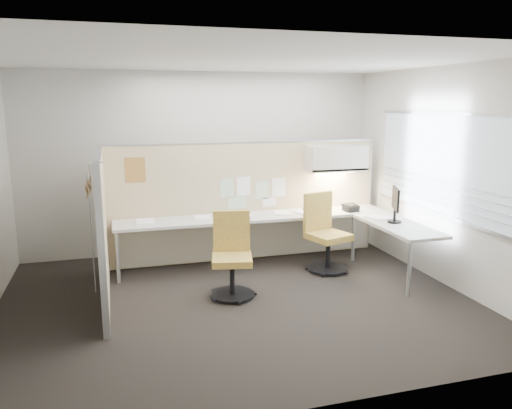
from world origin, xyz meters
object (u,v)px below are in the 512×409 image
object	(u,v)px
desk	(280,225)
monitor	(395,203)
phone	(351,208)
chair_left	(232,258)
chair_right	(325,235)

from	to	relation	value
desk	monitor	bearing A→B (deg)	-29.87
monitor	phone	world-z (taller)	monitor
chair_left	phone	distance (m)	2.29
desk	chair_left	world-z (taller)	chair_left
chair_left	chair_right	size ratio (longest dim) A/B	0.95
phone	chair_right	bearing A→B (deg)	-154.74
desk	monitor	distance (m)	1.63
desk	chair_right	distance (m)	0.65
desk	chair_right	size ratio (longest dim) A/B	3.72
monitor	phone	bearing A→B (deg)	38.95
chair_left	desk	bearing A→B (deg)	56.74
desk	chair_right	xyz separation A→B (m)	(0.54, -0.35, -0.10)
monitor	desk	bearing A→B (deg)	82.56
chair_left	phone	bearing A→B (deg)	37.23
phone	monitor	bearing A→B (deg)	-81.82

